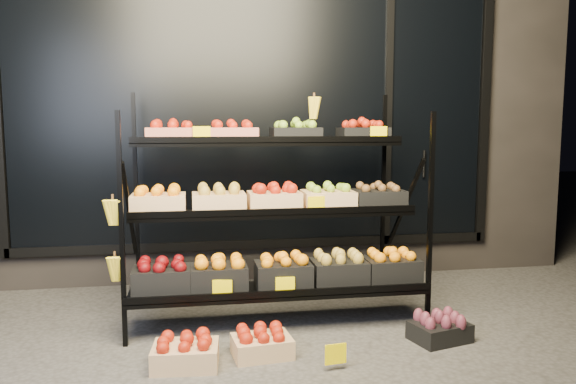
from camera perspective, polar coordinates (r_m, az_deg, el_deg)
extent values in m
plane|color=#514F4C|center=(3.73, -0.04, -15.40)|extent=(24.00, 24.00, 0.00)
cube|color=#2D2826|center=(6.04, -4.24, 10.04)|extent=(6.00, 2.00, 3.50)
cube|color=black|center=(5.02, -3.09, 8.42)|extent=(4.20, 0.04, 2.40)
cube|color=black|center=(5.11, -2.98, -5.27)|extent=(4.30, 0.06, 0.08)
cube|color=black|center=(5.66, 19.31, 7.87)|extent=(0.08, 0.06, 2.50)
cube|color=black|center=(5.27, 10.14, 8.25)|extent=(0.06, 0.06, 2.50)
cylinder|color=black|center=(5.38, 13.65, 2.80)|extent=(0.02, 0.02, 0.25)
cube|color=black|center=(3.67, -16.55, -3.82)|extent=(0.03, 0.03, 1.50)
cube|color=black|center=(3.98, 14.25, -2.93)|extent=(0.03, 0.03, 1.50)
cube|color=black|center=(4.61, -15.17, -0.64)|extent=(0.03, 0.03, 1.66)
cube|color=black|center=(4.86, 9.65, -0.12)|extent=(0.03, 0.03, 1.66)
cube|color=black|center=(3.96, -0.90, -9.96)|extent=(2.05, 0.42, 0.03)
cube|color=black|center=(3.76, -0.43, -10.31)|extent=(2.05, 0.02, 0.05)
cube|color=black|center=(4.14, -1.54, -2.13)|extent=(2.05, 0.40, 0.03)
cube|color=black|center=(3.95, -1.16, -2.05)|extent=(2.05, 0.02, 0.05)
cube|color=black|center=(4.39, -2.12, 4.94)|extent=(2.05, 0.40, 0.03)
cube|color=black|center=(4.20, -1.78, 5.33)|extent=(2.05, 0.02, 0.05)
cube|color=tan|center=(4.35, -11.69, 5.70)|extent=(0.38, 0.28, 0.11)
ellipsoid|color=red|center=(4.35, -11.71, 6.82)|extent=(0.32, 0.24, 0.07)
cube|color=tan|center=(4.36, -5.67, 5.81)|extent=(0.38, 0.28, 0.11)
ellipsoid|color=red|center=(4.36, -5.68, 6.93)|extent=(0.32, 0.24, 0.07)
cube|color=black|center=(4.43, 0.77, 5.86)|extent=(0.38, 0.28, 0.11)
ellipsoid|color=#93C130|center=(4.42, 0.77, 6.96)|extent=(0.32, 0.24, 0.07)
cube|color=black|center=(4.56, 7.61, 5.83)|extent=(0.38, 0.28, 0.11)
ellipsoid|color=red|center=(4.56, 7.63, 6.90)|extent=(0.32, 0.24, 0.07)
cube|color=#DEB380|center=(4.10, -13.02, -1.20)|extent=(0.38, 0.28, 0.14)
ellipsoid|color=orange|center=(4.08, -13.05, 0.19)|extent=(0.32, 0.24, 0.07)
cube|color=#DEB380|center=(4.09, -7.04, -1.08)|extent=(0.38, 0.28, 0.14)
ellipsoid|color=gold|center=(4.08, -7.06, 0.31)|extent=(0.32, 0.24, 0.07)
cube|color=#DEB380|center=(4.13, -1.40, -0.96)|extent=(0.38, 0.28, 0.14)
ellipsoid|color=red|center=(4.12, -1.41, 0.42)|extent=(0.32, 0.24, 0.07)
cube|color=#DEB380|center=(4.21, 4.09, -0.83)|extent=(0.38, 0.28, 0.14)
ellipsoid|color=#93C130|center=(4.20, 4.11, 0.52)|extent=(0.32, 0.24, 0.07)
cube|color=black|center=(4.32, 9.12, -0.71)|extent=(0.38, 0.28, 0.14)
ellipsoid|color=brown|center=(4.31, 9.15, 0.61)|extent=(0.32, 0.24, 0.07)
cube|color=black|center=(3.90, -12.69, -8.81)|extent=(0.38, 0.28, 0.18)
ellipsoid|color=#66070A|center=(3.87, -12.74, -7.10)|extent=(0.32, 0.24, 0.07)
cube|color=black|center=(3.90, -7.02, -8.70)|extent=(0.38, 0.28, 0.18)
ellipsoid|color=orange|center=(3.87, -7.05, -6.99)|extent=(0.32, 0.24, 0.07)
cube|color=black|center=(3.94, -0.50, -8.48)|extent=(0.38, 0.28, 0.18)
ellipsoid|color=orange|center=(3.91, -0.50, -6.78)|extent=(0.32, 0.24, 0.07)
cube|color=black|center=(4.02, 5.18, -8.19)|extent=(0.38, 0.28, 0.18)
ellipsoid|color=gold|center=(3.99, 5.20, -6.52)|extent=(0.32, 0.24, 0.07)
cube|color=black|center=(4.13, 10.43, -7.85)|extent=(0.38, 0.28, 0.18)
ellipsoid|color=orange|center=(4.11, 10.47, -6.23)|extent=(0.32, 0.24, 0.07)
ellipsoid|color=yellow|center=(3.66, -17.40, -0.62)|extent=(0.14, 0.08, 0.22)
ellipsoid|color=yellow|center=(3.73, -17.20, -6.15)|extent=(0.14, 0.08, 0.22)
ellipsoid|color=yellow|center=(4.36, 2.67, 9.72)|extent=(0.14, 0.08, 0.22)
cube|color=#FFDE00|center=(4.04, 2.90, -1.29)|extent=(0.13, 0.01, 0.12)
cube|color=#FFDE00|center=(4.44, 9.19, 5.84)|extent=(0.13, 0.01, 0.12)
cube|color=#FFDE00|center=(4.20, -8.76, 5.80)|extent=(0.13, 0.01, 0.12)
cube|color=#FFDE00|center=(3.76, -6.69, -9.74)|extent=(0.13, 0.01, 0.12)
cube|color=#FFDE00|center=(3.80, -0.29, -9.51)|extent=(0.13, 0.01, 0.12)
cube|color=#FFDE00|center=(3.38, 4.85, -16.70)|extent=(0.13, 0.01, 0.12)
cube|color=#DEB380|center=(3.47, -10.37, -16.06)|extent=(0.40, 0.31, 0.13)
ellipsoid|color=red|center=(3.44, -10.41, -14.60)|extent=(0.34, 0.26, 0.07)
cube|color=#DEB380|center=(3.57, -2.66, -15.40)|extent=(0.38, 0.30, 0.12)
ellipsoid|color=red|center=(3.53, -2.67, -14.05)|extent=(0.32, 0.25, 0.07)
cube|color=black|center=(3.92, 15.14, -13.54)|extent=(0.41, 0.35, 0.12)
ellipsoid|color=brown|center=(3.89, 15.19, -12.28)|extent=(0.35, 0.29, 0.07)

